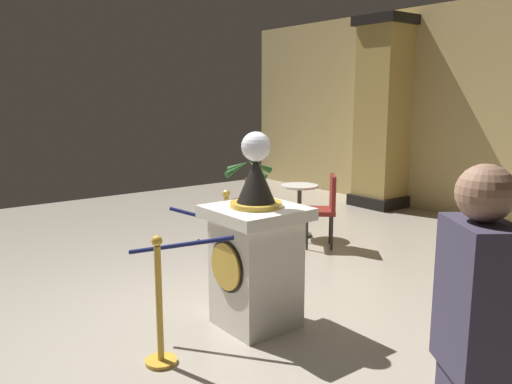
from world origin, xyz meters
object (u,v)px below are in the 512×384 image
at_px(stanchion_near, 227,250).
at_px(cafe_table, 299,204).
at_px(cafe_chair_red, 325,204).
at_px(potted_palm_left, 248,208).
at_px(stanchion_far, 160,320).
at_px(pedestal_clock, 256,252).
at_px(bystander_guest, 472,356).

xyz_separation_m(stanchion_near, cafe_table, (-0.91, 1.87, 0.12)).
bearing_deg(cafe_chair_red, potted_palm_left, -173.60).
distance_m(stanchion_far, potted_palm_left, 4.17).
bearing_deg(stanchion_near, cafe_table, 116.05).
bearing_deg(cafe_table, potted_palm_left, -163.56).
height_order(stanchion_near, potted_palm_left, potted_palm_left).
distance_m(pedestal_clock, bystander_guest, 2.47).
bearing_deg(cafe_table, cafe_chair_red, -8.81).
relative_size(pedestal_clock, stanchion_far, 1.70).
distance_m(potted_palm_left, cafe_chair_red, 1.51).
height_order(stanchion_far, cafe_chair_red, stanchion_far).
bearing_deg(pedestal_clock, stanchion_near, 158.61).
distance_m(potted_palm_left, cafe_table, 0.93).
bearing_deg(cafe_chair_red, stanchion_far, -65.35).
relative_size(pedestal_clock, cafe_chair_red, 1.75).
distance_m(pedestal_clock, cafe_table, 2.99).
distance_m(cafe_table, cafe_chair_red, 0.62).
xyz_separation_m(potted_palm_left, cafe_table, (0.88, 0.26, 0.18)).
xyz_separation_m(potted_palm_left, cafe_chair_red, (1.48, 0.17, 0.29)).
height_order(pedestal_clock, cafe_table, pedestal_clock).
distance_m(pedestal_clock, cafe_chair_red, 2.56).
xyz_separation_m(pedestal_clock, bystander_guest, (2.36, -0.69, 0.26)).
relative_size(pedestal_clock, bystander_guest, 0.98).
height_order(potted_palm_left, bystander_guest, bystander_guest).
height_order(pedestal_clock, cafe_chair_red, pedestal_clock).
relative_size(stanchion_far, bystander_guest, 0.58).
height_order(stanchion_near, cafe_chair_red, stanchion_near).
bearing_deg(cafe_chair_red, bystander_guest, -37.72).
bearing_deg(potted_palm_left, bystander_guest, -27.52).
bearing_deg(pedestal_clock, cafe_chair_red, 121.63).
xyz_separation_m(pedestal_clock, stanchion_far, (0.10, -0.97, -0.32)).
bearing_deg(bystander_guest, potted_palm_left, 152.48).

